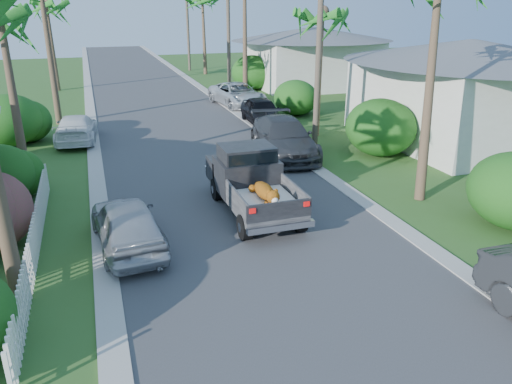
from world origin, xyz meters
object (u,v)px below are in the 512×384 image
object	(u,v)px
parked_car_ln	(127,224)
house_right_near	(466,95)
parked_car_rf	(262,111)
utility_pole_c	(228,30)
parked_car_lf	(76,129)
utility_pole_d	(188,22)
house_right_far	(311,59)
parked_car_rd	(237,95)
pickup_truck	(250,179)
utility_pole_b	(319,46)
palm_l_d	(46,2)
parked_car_rm	(284,138)
palm_r_b	(321,13)

from	to	relation	value
parked_car_ln	house_right_near	bearing A→B (deg)	-162.98
parked_car_rf	utility_pole_c	distance (m)	10.41
parked_car_lf	utility_pole_d	bearing A→B (deg)	-108.30
house_right_far	utility_pole_d	distance (m)	15.16
parked_car_lf	house_right_far	bearing A→B (deg)	-141.07
house_right_far	utility_pole_d	bearing A→B (deg)	119.65
utility_pole_d	parked_car_rd	bearing A→B (deg)	-91.80
house_right_near	parked_car_lf	bearing A→B (deg)	162.75
parked_car_rf	house_right_far	xyz separation A→B (m)	(8.19, 11.62, 1.41)
pickup_truck	utility_pole_b	distance (m)	8.72
pickup_truck	parked_car_ln	size ratio (longest dim) A/B	1.24
parked_car_rf	house_right_near	xyz separation A→B (m)	(8.19, -6.38, 1.50)
palm_l_d	pickup_truck	bearing A→B (deg)	-75.57
palm_l_d	house_right_near	xyz separation A→B (m)	(19.50, -22.00, -4.22)
parked_car_rd	parked_car_ln	world-z (taller)	parked_car_rd
house_right_near	utility_pole_b	world-z (taller)	utility_pole_b
pickup_truck	parked_car_lf	distance (m)	11.97
house_right_near	house_right_far	world-z (taller)	house_right_near
parked_car_lf	pickup_truck	bearing A→B (deg)	121.50
parked_car_rm	parked_car_ln	size ratio (longest dim) A/B	1.33
parked_car_ln	parked_car_lf	world-z (taller)	parked_car_ln
palm_r_b	house_right_far	xyz separation A→B (m)	(6.40, 15.00, -3.83)
pickup_truck	utility_pole_b	bearing A→B (deg)	49.70
pickup_truck	parked_car_rf	distance (m)	12.24
parked_car_rd	utility_pole_b	xyz separation A→B (m)	(0.60, -10.86, 3.87)
pickup_truck	palm_r_b	world-z (taller)	palm_r_b
palm_r_b	house_right_near	size ratio (longest dim) A/B	0.80
parked_car_rm	parked_car_rd	world-z (taller)	parked_car_rm
parked_car_rf	palm_r_b	world-z (taller)	palm_r_b
parked_car_rf	parked_car_rm	bearing A→B (deg)	-97.06
parked_car_lf	palm_l_d	bearing A→B (deg)	-80.43
house_right_far	utility_pole_d	size ratio (longest dim) A/B	1.00
palm_l_d	house_right_far	world-z (taller)	palm_l_d
parked_car_lf	utility_pole_b	xyz separation A→B (m)	(10.60, -4.59, 3.95)
palm_r_b	house_right_far	size ratio (longest dim) A/B	0.80
parked_car_lf	house_right_near	xyz separation A→B (m)	(18.00, -5.59, 1.57)
house_right_near	house_right_far	distance (m)	18.00
utility_pole_b	utility_pole_d	bearing A→B (deg)	90.00
parked_car_ln	parked_car_lf	distance (m)	12.41
house_right_near	utility_pole_d	size ratio (longest dim) A/B	1.00
utility_pole_d	palm_r_b	bearing A→B (deg)	-87.95
utility_pole_c	palm_r_b	bearing A→B (deg)	-85.60
parked_car_rd	palm_r_b	size ratio (longest dim) A/B	0.73
parked_car_rd	house_right_far	size ratio (longest dim) A/B	0.58
house_right_near	house_right_far	size ratio (longest dim) A/B	1.00
parked_car_lf	house_right_near	world-z (taller)	house_right_near
palm_r_b	pickup_truck	bearing A→B (deg)	-127.30
parked_car_ln	utility_pole_d	xyz separation A→B (m)	(9.20, 37.74, 3.90)
parked_car_ln	house_right_far	bearing A→B (deg)	-128.94
palm_r_b	utility_pole_c	size ratio (longest dim) A/B	0.80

